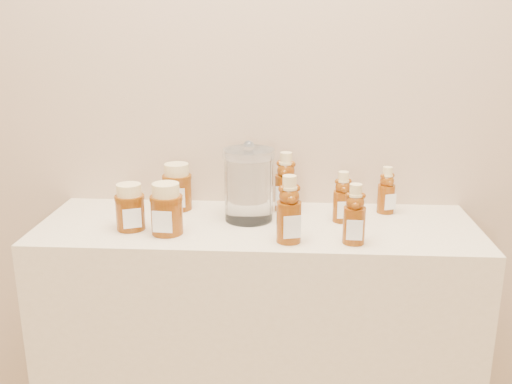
# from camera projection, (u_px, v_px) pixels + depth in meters

# --- Properties ---
(wall_back) EXTENTS (3.50, 0.02, 2.70)m
(wall_back) POSITION_uv_depth(u_px,v_px,m) (262.00, 52.00, 1.63)
(wall_back) COLOR tan
(wall_back) RESTS_ON ground
(display_table) EXTENTS (1.20, 0.40, 0.90)m
(display_table) POSITION_uv_depth(u_px,v_px,m) (257.00, 366.00, 1.70)
(display_table) COLOR beige
(display_table) RESTS_ON ground
(bear_bottle_back_left) EXTENTS (0.08, 0.08, 0.20)m
(bear_bottle_back_left) POSITION_uv_depth(u_px,v_px,m) (286.00, 178.00, 1.66)
(bear_bottle_back_left) COLOR #612907
(bear_bottle_back_left) RESTS_ON display_table
(bear_bottle_back_mid) EXTENTS (0.06, 0.06, 0.16)m
(bear_bottle_back_mid) POSITION_uv_depth(u_px,v_px,m) (343.00, 193.00, 1.56)
(bear_bottle_back_mid) COLOR #612907
(bear_bottle_back_mid) RESTS_ON display_table
(bear_bottle_back_right) EXTENTS (0.07, 0.07, 0.15)m
(bear_bottle_back_right) POSITION_uv_depth(u_px,v_px,m) (387.00, 187.00, 1.64)
(bear_bottle_back_right) COLOR #612907
(bear_bottle_back_right) RESTS_ON display_table
(bear_bottle_front_left) EXTENTS (0.08, 0.08, 0.19)m
(bear_bottle_front_left) POSITION_uv_depth(u_px,v_px,m) (289.00, 205.00, 1.41)
(bear_bottle_front_left) COLOR #612907
(bear_bottle_front_left) RESTS_ON display_table
(bear_bottle_front_right) EXTENTS (0.06, 0.06, 0.17)m
(bear_bottle_front_right) POSITION_uv_depth(u_px,v_px,m) (355.00, 210.00, 1.41)
(bear_bottle_front_right) COLOR #612907
(bear_bottle_front_right) RESTS_ON display_table
(honey_jar_left) EXTENTS (0.10, 0.10, 0.12)m
(honey_jar_left) POSITION_uv_depth(u_px,v_px,m) (130.00, 207.00, 1.51)
(honey_jar_left) COLOR #612907
(honey_jar_left) RESTS_ON display_table
(honey_jar_back) EXTENTS (0.09, 0.09, 0.14)m
(honey_jar_back) POSITION_uv_depth(u_px,v_px,m) (177.00, 187.00, 1.67)
(honey_jar_back) COLOR #612907
(honey_jar_back) RESTS_ON display_table
(honey_jar_front) EXTENTS (0.09, 0.09, 0.14)m
(honey_jar_front) POSITION_uv_depth(u_px,v_px,m) (167.00, 209.00, 1.48)
(honey_jar_front) COLOR #612907
(honey_jar_front) RESTS_ON display_table
(glass_canister) EXTENTS (0.14, 0.14, 0.22)m
(glass_canister) POSITION_uv_depth(u_px,v_px,m) (249.00, 182.00, 1.57)
(glass_canister) COLOR white
(glass_canister) RESTS_ON display_table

